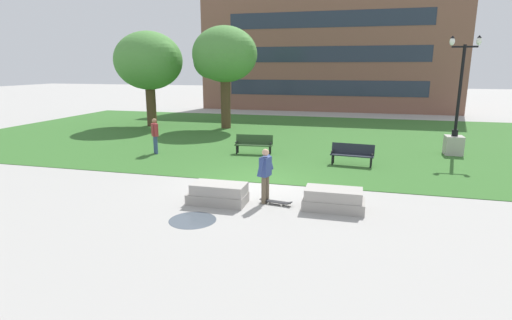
{
  "coord_description": "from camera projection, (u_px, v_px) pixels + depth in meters",
  "views": [
    {
      "loc": [
        3.5,
        -13.53,
        4.16
      ],
      "look_at": [
        0.34,
        -1.4,
        1.2
      ],
      "focal_mm": 28.0,
      "sensor_mm": 36.0,
      "label": 1
    }
  ],
  "objects": [
    {
      "name": "person_skateboarder",
      "position": [
        265.0,
        173.0,
        12.25
      ],
      "size": [
        0.33,
        1.1,
        1.71
      ],
      "color": "brown",
      "rests_on": "ground"
    },
    {
      "name": "tree_far_left",
      "position": [
        224.0,
        56.0,
        26.3
      ],
      "size": [
        4.49,
        4.28,
        6.72
      ],
      "color": "#4C3823",
      "rests_on": "grass_lawn"
    },
    {
      "name": "building_facade_distant",
      "position": [
        327.0,
        43.0,
        36.14
      ],
      "size": [
        23.94,
        1.03,
        12.46
      ],
      "color": "brown",
      "rests_on": "ground"
    },
    {
      "name": "puddle",
      "position": [
        193.0,
        220.0,
        11.03
      ],
      "size": [
        1.32,
        1.32,
        0.01
      ],
      "primitive_type": "cylinder",
      "color": "#47515B",
      "rests_on": "ground"
    },
    {
      "name": "ground_plane",
      "position": [
        257.0,
        183.0,
        14.55
      ],
      "size": [
        140.0,
        140.0,
        0.0
      ],
      "primitive_type": "plane",
      "color": "#A3A09B"
    },
    {
      "name": "park_bench_near_right",
      "position": [
        254.0,
        143.0,
        19.23
      ],
      "size": [
        1.84,
        0.69,
        0.9
      ],
      "color": "#284723",
      "rests_on": "grass_lawn"
    },
    {
      "name": "person_bystander_near_lawn",
      "position": [
        155.0,
        134.0,
        19.14
      ],
      "size": [
        0.57,
        0.71,
        1.71
      ],
      "color": "#384C7A",
      "rests_on": "grass_lawn"
    },
    {
      "name": "park_bench_near_left",
      "position": [
        352.0,
        153.0,
        17.03
      ],
      "size": [
        1.84,
        0.71,
        0.9
      ],
      "color": "#1E232D",
      "rests_on": "grass_lawn"
    },
    {
      "name": "tree_near_left",
      "position": [
        148.0,
        62.0,
        27.44
      ],
      "size": [
        4.87,
        4.64,
        6.47
      ],
      "color": "#4C3823",
      "rests_on": "grass_lawn"
    },
    {
      "name": "concrete_block_center",
      "position": [
        218.0,
        194.0,
        12.33
      ],
      "size": [
        1.8,
        0.9,
        0.64
      ],
      "color": "#9E9991",
      "rests_on": "ground"
    },
    {
      "name": "grass_lawn",
      "position": [
        298.0,
        137.0,
        23.97
      ],
      "size": [
        40.0,
        20.0,
        0.02
      ],
      "primitive_type": "cube",
      "color": "#336628",
      "rests_on": "ground"
    },
    {
      "name": "skateboard",
      "position": [
        276.0,
        202.0,
        12.28
      ],
      "size": [
        1.04,
        0.36,
        0.14
      ],
      "color": "black",
      "rests_on": "ground"
    },
    {
      "name": "lamp_post_left",
      "position": [
        455.0,
        132.0,
        18.9
      ],
      "size": [
        1.32,
        0.8,
        5.49
      ],
      "color": "#ADA89E",
      "rests_on": "grass_lawn"
    },
    {
      "name": "concrete_block_left",
      "position": [
        334.0,
        200.0,
        11.8
      ],
      "size": [
        1.8,
        0.9,
        0.64
      ],
      "color": "#9E9991",
      "rests_on": "ground"
    }
  ]
}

